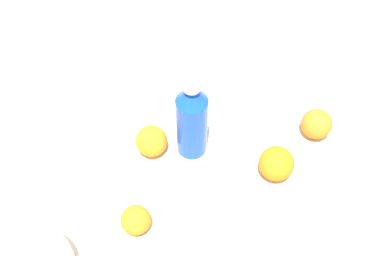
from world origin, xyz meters
TOP-DOWN VIEW (x-y plane):
  - ground_plane at (0.00, 0.00)m, footprint 2.40×2.40m
  - water_bottle at (0.03, -0.00)m, footprint 0.07×0.07m
  - orange_0 at (0.14, 0.21)m, footprint 0.07×0.07m
  - orange_1 at (0.12, 0.01)m, footprint 0.08×0.08m
  - orange_2 at (-0.28, -0.06)m, footprint 0.08×0.08m
  - orange_3 at (-0.17, 0.06)m, footprint 0.08×0.08m

SIDE VIEW (x-z plane):
  - ground_plane at x=0.00m, z-range 0.00..0.00m
  - orange_0 at x=0.14m, z-range 0.00..0.07m
  - orange_2 at x=-0.28m, z-range 0.00..0.08m
  - orange_1 at x=0.12m, z-range 0.00..0.08m
  - orange_3 at x=-0.17m, z-range 0.00..0.08m
  - water_bottle at x=0.03m, z-range -0.01..0.24m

